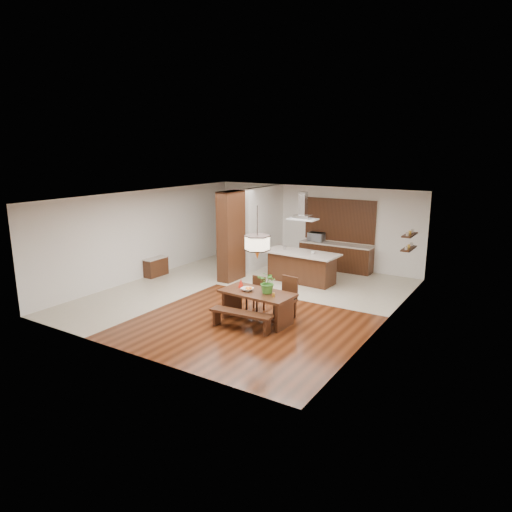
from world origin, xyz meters
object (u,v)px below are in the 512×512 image
Objects in this scene: dining_bench at (241,321)px; dining_chair_right at (285,298)px; hallway_console at (156,267)px; fruit_bowl at (247,289)px; range_hood at (303,206)px; pendant_lantern at (257,233)px; kitchen_island at (302,267)px; microwave at (316,237)px; dining_chair_left at (255,294)px; foliage_plant at (268,282)px; dining_table at (257,300)px; island_cup at (313,253)px.

dining_bench is 1.48× the size of dining_chair_right.
hallway_console is 0.83× the size of dining_chair_right.
fruit_bowl is (-0.22, 0.61, 0.58)m from dining_bench.
pendant_lantern is at bearing -80.56° from range_hood.
kitchen_island reaches higher than dining_bench.
microwave reaches higher than dining_chair_right.
dining_chair_right is 1.18× the size of range_hood.
dining_chair_left is 0.87× the size of dining_chair_right.
dining_chair_right is at bearing 66.26° from dining_bench.
pendant_lantern is (-0.49, -0.53, 1.71)m from dining_chair_right.
hallway_console is 5.67m from foliage_plant.
fruit_bowl is (-0.26, -0.06, -1.44)m from pendant_lantern.
dining_table reaches higher than hallway_console.
foliage_plant reaches higher than microwave.
dining_table is 3.73m from kitchen_island.
dining_chair_left is at bearing -83.53° from kitchen_island.
dining_table is at bearing 86.81° from dining_bench.
microwave reaches higher than island_cup.
range_hood is (4.48, 1.98, 2.15)m from hallway_console.
kitchen_island reaches higher than dining_chair_left.
pendant_lantern is at bearing -78.49° from microwave.
kitchen_island reaches higher than dining_table.
microwave is (-1.06, 5.73, -1.14)m from pendant_lantern.
dining_chair_left is at bearing 142.75° from foliage_plant.
pendant_lantern is at bearing -51.78° from dining_chair_left.
microwave reaches higher than fruit_bowl.
dining_chair_right is at bearing -72.36° from microwave.
foliage_plant is at bearing -73.06° from kitchen_island.
range_hood is 7.80× the size of island_cup.
kitchen_island is 2.74× the size of range_hood.
microwave is (-0.87, 2.14, 0.06)m from island_cup.
kitchen_island is (4.48, 1.97, 0.20)m from hallway_console.
dining_table is 4.19m from range_hood.
pendant_lantern reaches higher than foliage_plant.
dining_bench is 1.71× the size of dining_chair_left.
island_cup reaches higher than dining_bench.
dining_table is (5.09, -1.70, 0.25)m from hallway_console.
foliage_plant is at bearing -75.65° from microwave.
kitchen_island is (-0.61, 3.68, -0.05)m from dining_table.
dining_chair_right is at bearing -77.50° from island_cup.
fruit_bowl is at bearing -73.22° from dining_chair_left.
pendant_lantern is 1.47m from fruit_bowl.
dining_chair_left is at bearing -86.59° from range_hood.
dining_chair_right reaches higher than dining_table.
pendant_lantern is 11.35× the size of island_cup.
dining_table is at bearing -171.41° from foliage_plant.
dining_chair_right is 0.74m from foliage_plant.
fruit_bowl is 3.65m from island_cup.
dining_chair_right is 0.81× the size of pendant_lantern.
pendant_lantern reaches higher than island_cup.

